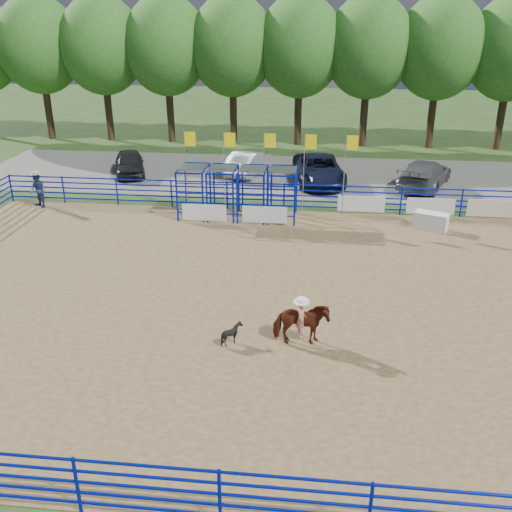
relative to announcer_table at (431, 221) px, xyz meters
name	(u,v)px	position (x,y,z in m)	size (l,w,h in m)	color
ground	(266,300)	(-7.21, -8.06, -0.43)	(120.00, 120.00, 0.00)	#344F1F
arena_dirt	(266,300)	(-7.21, -8.06, -0.42)	(30.00, 20.00, 0.02)	olive
gravel_strip	(291,175)	(-7.21, 8.94, -0.43)	(40.00, 10.00, 0.01)	slate
announcer_table	(431,221)	(0.00, 0.00, 0.00)	(1.55, 0.72, 0.83)	white
horse_and_rider	(301,322)	(-5.84, -10.95, 0.40)	(1.81, 0.94, 2.24)	#5D2612
calf	(232,333)	(-8.00, -11.14, -0.05)	(0.58, 0.65, 0.72)	black
spectator_cowboy	(38,190)	(-20.23, 1.09, 0.54)	(1.15, 1.10, 1.92)	navy
car_a	(130,163)	(-17.45, 7.97, 0.32)	(1.76, 4.37, 1.49)	black
car_b	(248,162)	(-9.93, 8.92, 0.34)	(1.61, 4.61, 1.52)	gray
car_c	(319,169)	(-5.44, 7.47, 0.39)	(2.70, 5.86, 1.63)	black
car_d	(424,174)	(0.76, 7.14, 0.38)	(2.26, 5.56, 1.61)	#525254
perimeter_fence	(266,281)	(-7.21, -8.06, 0.32)	(30.10, 20.10, 1.50)	#0819B8
chute_assembly	(245,193)	(-9.11, 0.78, 0.83)	(19.32, 2.41, 4.20)	#0819B8
treeline	(300,42)	(-7.21, 17.94, 7.10)	(56.40, 6.40, 11.24)	#3F2B19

